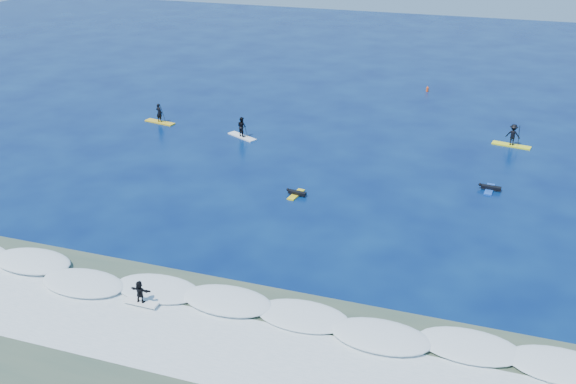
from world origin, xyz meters
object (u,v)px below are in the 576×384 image
(sup_paddler_left, at_px, (159,116))
(prone_paddler_near, at_px, (296,194))
(sup_paddler_center, at_px, (242,129))
(marker_buoy, at_px, (427,89))
(wave_surfer, at_px, (140,293))
(prone_paddler_far, at_px, (490,188))
(sup_paddler_right, at_px, (513,136))

(sup_paddler_left, xyz_separation_m, prone_paddler_near, (16.56, -10.79, -0.52))
(sup_paddler_left, bearing_deg, sup_paddler_center, 3.08)
(sup_paddler_left, relative_size, marker_buoy, 4.71)
(prone_paddler_near, bearing_deg, sup_paddler_left, 65.28)
(prone_paddler_near, distance_m, wave_surfer, 15.43)
(sup_paddler_center, relative_size, marker_buoy, 4.58)
(wave_surfer, bearing_deg, marker_buoy, 79.79)
(prone_paddler_far, distance_m, wave_surfer, 25.90)
(prone_paddler_far, bearing_deg, prone_paddler_near, 116.90)
(sup_paddler_right, distance_m, prone_paddler_far, 9.74)
(sup_paddler_center, distance_m, prone_paddler_far, 21.22)
(sup_paddler_right, height_order, prone_paddler_far, sup_paddler_right)
(prone_paddler_near, xyz_separation_m, wave_surfer, (-3.49, -15.02, 0.62))
(sup_paddler_right, xyz_separation_m, marker_buoy, (-8.71, 13.92, -0.57))
(sup_paddler_center, xyz_separation_m, sup_paddler_right, (22.05, 5.14, 0.07))
(sup_paddler_left, height_order, prone_paddler_far, sup_paddler_left)
(sup_paddler_left, distance_m, wave_surfer, 28.93)
(sup_paddler_left, bearing_deg, prone_paddler_far, -0.18)
(wave_surfer, bearing_deg, prone_paddler_near, 78.15)
(sup_paddler_left, bearing_deg, prone_paddler_near, -22.38)
(sup_paddler_right, xyz_separation_m, prone_paddler_far, (-1.32, -9.62, -0.71))
(sup_paddler_left, relative_size, sup_paddler_center, 1.03)
(sup_paddler_center, height_order, wave_surfer, sup_paddler_center)
(prone_paddler_near, distance_m, marker_buoy, 29.19)
(prone_paddler_near, relative_size, wave_surfer, 1.06)
(sup_paddler_left, xyz_separation_m, prone_paddler_far, (29.31, -5.64, -0.51))
(sup_paddler_right, bearing_deg, sup_paddler_left, -162.41)
(prone_paddler_far, bearing_deg, sup_paddler_right, -2.92)
(sup_paddler_right, relative_size, marker_buoy, 4.89)
(wave_surfer, xyz_separation_m, marker_buoy, (8.85, 43.72, -0.47))
(sup_paddler_right, distance_m, prone_paddler_near, 20.42)
(marker_buoy, bearing_deg, sup_paddler_center, -125.00)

